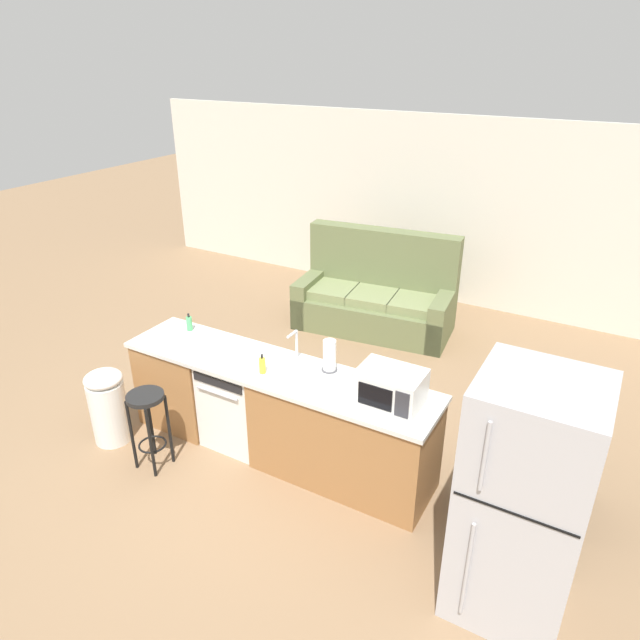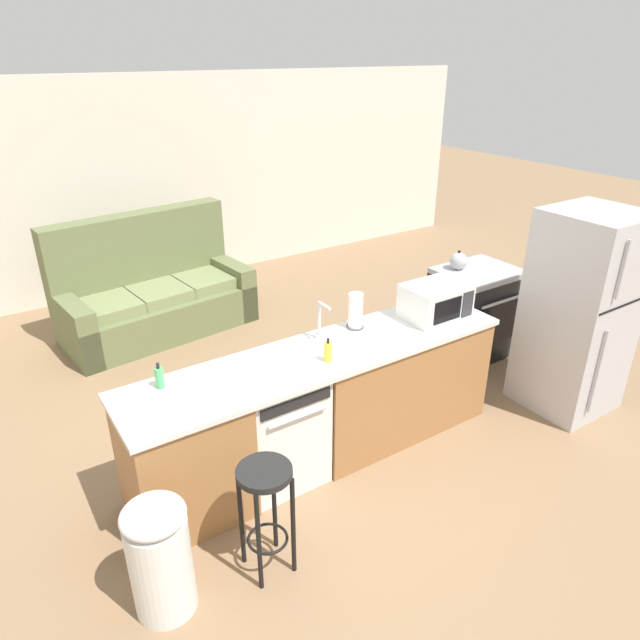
# 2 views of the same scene
# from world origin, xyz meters

# --- Properties ---
(ground_plane) EXTENTS (24.00, 24.00, 0.00)m
(ground_plane) POSITION_xyz_m (0.00, 0.00, 0.00)
(ground_plane) COLOR #896B4C
(wall_back) EXTENTS (10.00, 0.06, 2.60)m
(wall_back) POSITION_xyz_m (0.30, 4.20, 1.30)
(wall_back) COLOR silver
(wall_back) RESTS_ON ground_plane
(kitchen_counter) EXTENTS (2.94, 0.66, 0.90)m
(kitchen_counter) POSITION_xyz_m (0.24, 0.00, 0.42)
(kitchen_counter) COLOR #9E6B3D
(kitchen_counter) RESTS_ON ground_plane
(dishwasher) EXTENTS (0.58, 0.61, 0.84)m
(dishwasher) POSITION_xyz_m (-0.25, -0.00, 0.42)
(dishwasher) COLOR white
(dishwasher) RESTS_ON ground_plane
(stove_range) EXTENTS (0.76, 0.68, 0.90)m
(stove_range) POSITION_xyz_m (2.35, 0.55, 0.45)
(stove_range) COLOR black
(stove_range) RESTS_ON ground_plane
(refrigerator) EXTENTS (0.72, 0.73, 1.72)m
(refrigerator) POSITION_xyz_m (2.35, -0.55, 0.86)
(refrigerator) COLOR #B7B7BC
(refrigerator) RESTS_ON ground_plane
(microwave) EXTENTS (0.50, 0.37, 0.28)m
(microwave) POSITION_xyz_m (1.22, -0.00, 1.04)
(microwave) COLOR white
(microwave) RESTS_ON kitchen_counter
(sink_faucet) EXTENTS (0.07, 0.18, 0.30)m
(sink_faucet) POSITION_xyz_m (0.25, 0.19, 1.03)
(sink_faucet) COLOR silver
(sink_faucet) RESTS_ON kitchen_counter
(paper_towel_roll) EXTENTS (0.14, 0.14, 0.28)m
(paper_towel_roll) POSITION_xyz_m (0.58, 0.20, 1.04)
(paper_towel_roll) COLOR #4C4C51
(paper_towel_roll) RESTS_ON kitchen_counter
(soap_bottle) EXTENTS (0.06, 0.06, 0.18)m
(soap_bottle) POSITION_xyz_m (0.11, -0.12, 0.97)
(soap_bottle) COLOR yellow
(soap_bottle) RESTS_ON kitchen_counter
(dish_soap_bottle) EXTENTS (0.06, 0.06, 0.18)m
(dish_soap_bottle) POSITION_xyz_m (-0.97, 0.19, 0.97)
(dish_soap_bottle) COLOR #4CB266
(dish_soap_bottle) RESTS_ON kitchen_counter
(kettle) EXTENTS (0.21, 0.17, 0.19)m
(kettle) POSITION_xyz_m (2.18, 0.68, 0.99)
(kettle) COLOR #B2B2B7
(kettle) RESTS_ON stove_range
(bar_stool) EXTENTS (0.32, 0.32, 0.74)m
(bar_stool) POSITION_xyz_m (-0.71, -0.70, 0.54)
(bar_stool) COLOR black
(bar_stool) RESTS_ON ground_plane
(trash_bin) EXTENTS (0.35, 0.35, 0.74)m
(trash_bin) POSITION_xyz_m (-1.32, -0.62, 0.38)
(trash_bin) COLOR white
(trash_bin) RESTS_ON ground_plane
(couch) EXTENTS (2.09, 1.12, 1.27)m
(couch) POSITION_xyz_m (-0.18, 2.88, 0.39)
(couch) COLOR #667047
(couch) RESTS_ON ground_plane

